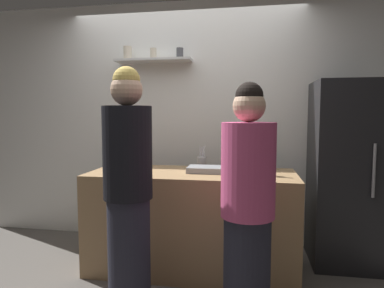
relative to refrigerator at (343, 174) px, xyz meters
The scene contains 11 objects.
back_wall_assembly 1.67m from the refrigerator, 165.59° to the left, with size 4.80×0.32×2.60m.
refrigerator is the anchor object (origin of this frame).
counter 1.46m from the refrigerator, 165.15° to the right, with size 1.81×0.72×0.88m, color #9E7A51.
baking_pan 1.27m from the refrigerator, 164.53° to the right, with size 0.34×0.24×0.05m, color gray.
utensil_holder 1.31m from the refrigerator, behind, with size 0.09×0.09×0.22m.
wine_bottle_green_glass 0.69m from the refrigerator, behind, with size 0.07×0.07×0.32m.
wine_bottle_pale_glass 1.96m from the refrigerator, behind, with size 0.07×0.07×0.29m.
wine_bottle_dark_glass 0.89m from the refrigerator, 153.10° to the right, with size 0.07×0.07×0.32m.
water_bottle_plastic 1.06m from the refrigerator, 142.77° to the right, with size 0.09×0.09×0.20m.
person_pink_top 1.44m from the refrigerator, 126.72° to the right, with size 0.34×0.34×1.59m.
person_blonde 1.99m from the refrigerator, 147.75° to the right, with size 0.34×0.34×1.72m.
Camera 1 is at (0.70, -2.41, 1.38)m, focal length 31.41 mm.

